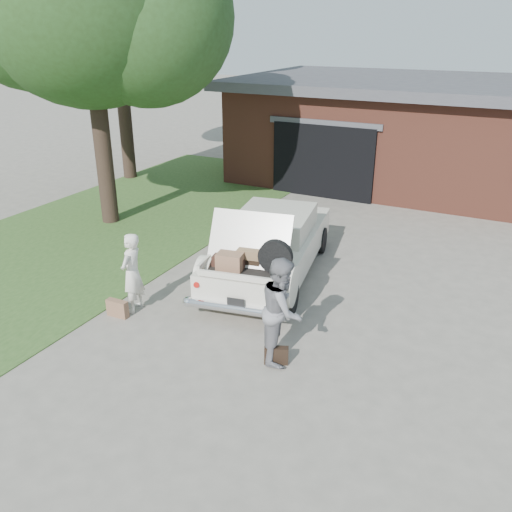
% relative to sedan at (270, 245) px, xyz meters
% --- Properties ---
extents(ground, '(90.00, 90.00, 0.00)m').
position_rel_sedan_xyz_m(ground, '(0.44, -2.11, -0.68)').
color(ground, gray).
rests_on(ground, ground).
extents(grass_strip, '(6.00, 16.00, 0.02)m').
position_rel_sedan_xyz_m(grass_strip, '(-5.06, 0.89, -0.67)').
color(grass_strip, '#2D4C1E').
rests_on(grass_strip, ground).
extents(house, '(12.80, 7.80, 3.30)m').
position_rel_sedan_xyz_m(house, '(1.42, 9.36, 0.99)').
color(house, brown).
rests_on(house, ground).
extents(sedan, '(2.58, 4.87, 1.81)m').
position_rel_sedan_xyz_m(sedan, '(0.00, 0.00, 0.00)').
color(sedan, beige).
rests_on(sedan, ground).
extents(woman_left, '(0.44, 0.60, 1.52)m').
position_rel_sedan_xyz_m(woman_left, '(-1.59, -2.52, 0.08)').
color(woman_left, silver).
rests_on(woman_left, ground).
extents(woman_right, '(0.87, 0.99, 1.72)m').
position_rel_sedan_xyz_m(woman_right, '(1.50, -2.71, 0.18)').
color(woman_right, gray).
rests_on(woman_right, ground).
extents(suitcase_left, '(0.42, 0.14, 0.32)m').
position_rel_sedan_xyz_m(suitcase_left, '(-1.71, -2.87, -0.52)').
color(suitcase_left, '#8F6348').
rests_on(suitcase_left, ground).
extents(suitcase_right, '(0.39, 0.26, 0.29)m').
position_rel_sedan_xyz_m(suitcase_right, '(1.51, -2.91, -0.54)').
color(suitcase_right, black).
rests_on(suitcase_right, ground).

